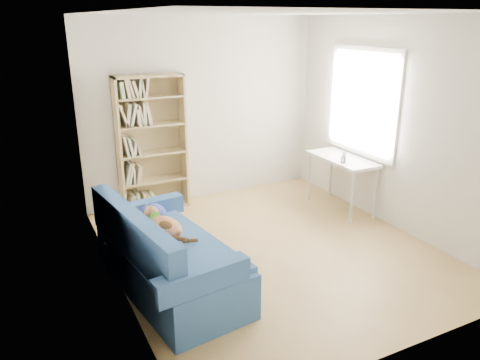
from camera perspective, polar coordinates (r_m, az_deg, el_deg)
name	(u,v)px	position (r m, az deg, el deg)	size (l,w,h in m)	color
ground	(271,249)	(5.53, 3.80, -8.39)	(4.00, 4.00, 0.00)	#A6824B
room_shell	(281,109)	(5.07, 4.98, 8.66)	(3.54, 4.04, 2.62)	silver
sofa	(166,259)	(4.66, -8.99, -9.46)	(1.10, 1.91, 0.89)	#254B85
bookshelf	(152,149)	(6.51, -10.66, 3.70)	(0.93, 0.29, 1.86)	tan
desk	(342,164)	(6.57, 12.35, 1.95)	(0.49, 1.06, 0.75)	white
pen_cup	(343,159)	(6.30, 12.50, 2.57)	(0.08, 0.08, 0.15)	white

